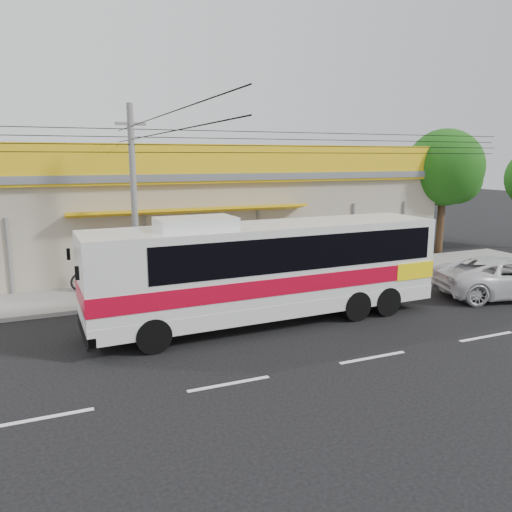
{
  "coord_description": "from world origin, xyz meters",
  "views": [
    {
      "loc": [
        -7.6,
        -12.65,
        5.16
      ],
      "look_at": [
        -1.43,
        2.0,
        2.01
      ],
      "focal_mm": 35.0,
      "sensor_mm": 36.0,
      "label": 1
    }
  ],
  "objects_px": {
    "coach_bus": "(274,264)",
    "motorbike_dark": "(94,275)",
    "motorbike_red": "(133,279)",
    "tree_far": "(447,170)",
    "white_car": "(508,277)",
    "utility_pole": "(131,139)"
  },
  "relations": [
    {
      "from": "motorbike_dark",
      "to": "coach_bus",
      "type": "bearing_deg",
      "value": -148.22
    },
    {
      "from": "motorbike_red",
      "to": "motorbike_dark",
      "type": "relative_size",
      "value": 1.08
    },
    {
      "from": "motorbike_dark",
      "to": "white_car",
      "type": "bearing_deg",
      "value": -123.52
    },
    {
      "from": "white_car",
      "to": "utility_pole",
      "type": "bearing_deg",
      "value": 84.79
    },
    {
      "from": "motorbike_dark",
      "to": "motorbike_red",
      "type": "bearing_deg",
      "value": -136.96
    },
    {
      "from": "coach_bus",
      "to": "white_car",
      "type": "relative_size",
      "value": 2.13
    },
    {
      "from": "white_car",
      "to": "utility_pole",
      "type": "distance_m",
      "value": 14.69
    },
    {
      "from": "motorbike_red",
      "to": "utility_pole",
      "type": "relative_size",
      "value": 0.06
    },
    {
      "from": "coach_bus",
      "to": "tree_far",
      "type": "bearing_deg",
      "value": 25.2
    },
    {
      "from": "motorbike_red",
      "to": "tree_far",
      "type": "bearing_deg",
      "value": -69.91
    },
    {
      "from": "motorbike_red",
      "to": "motorbike_dark",
      "type": "bearing_deg",
      "value": 65.48
    },
    {
      "from": "motorbike_red",
      "to": "coach_bus",
      "type": "bearing_deg",
      "value": -128.83
    },
    {
      "from": "coach_bus",
      "to": "motorbike_dark",
      "type": "height_order",
      "value": "coach_bus"
    },
    {
      "from": "coach_bus",
      "to": "utility_pole",
      "type": "height_order",
      "value": "utility_pole"
    },
    {
      "from": "coach_bus",
      "to": "white_car",
      "type": "bearing_deg",
      "value": -6.64
    },
    {
      "from": "coach_bus",
      "to": "tree_far",
      "type": "relative_size",
      "value": 1.71
    },
    {
      "from": "motorbike_red",
      "to": "tree_far",
      "type": "distance_m",
      "value": 17.27
    },
    {
      "from": "white_car",
      "to": "utility_pole",
      "type": "height_order",
      "value": "utility_pole"
    },
    {
      "from": "coach_bus",
      "to": "motorbike_red",
      "type": "bearing_deg",
      "value": 125.81
    },
    {
      "from": "coach_bus",
      "to": "motorbike_red",
      "type": "relative_size",
      "value": 5.74
    },
    {
      "from": "white_car",
      "to": "tree_far",
      "type": "bearing_deg",
      "value": -10.91
    },
    {
      "from": "motorbike_red",
      "to": "motorbike_dark",
      "type": "xyz_separation_m",
      "value": [
        -1.29,
        1.01,
        0.03
      ]
    }
  ]
}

